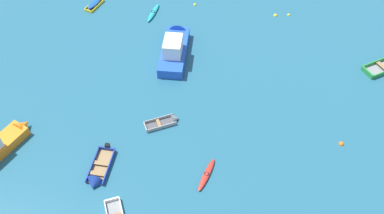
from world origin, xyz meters
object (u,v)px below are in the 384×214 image
object	(u,v)px
kayak_turquoise_far_right	(154,13)
mooring_buoy_central	(196,5)
mooring_buoy_trailing	(276,16)
motor_launch_blue_near_camera	(176,46)
rowboat_yellow_outer_right	(98,2)
mooring_buoy_far_field	(342,144)
kayak_red_cluster_outer	(207,175)
mooring_buoy_near_foreground	(290,15)
motor_launch_orange_outer_left	(1,144)
rowboat_deep_blue_foreground_center	(98,175)
rowboat_grey_back_row_center	(169,121)

from	to	relation	value
kayak_turquoise_far_right	mooring_buoy_central	world-z (taller)	kayak_turquoise_far_right
mooring_buoy_central	mooring_buoy_trailing	bearing A→B (deg)	-12.93
motor_launch_blue_near_camera	rowboat_yellow_outer_right	size ratio (longest dim) A/B	2.51
mooring_buoy_far_field	mooring_buoy_central	bearing A→B (deg)	121.30
mooring_buoy_far_field	kayak_red_cluster_outer	bearing A→B (deg)	-164.91
kayak_red_cluster_outer	mooring_buoy_far_field	size ratio (longest dim) A/B	7.26
kayak_turquoise_far_right	mooring_buoy_near_foreground	size ratio (longest dim) A/B	10.36
motor_launch_orange_outer_left	mooring_buoy_trailing	bearing A→B (deg)	36.26
rowboat_deep_blue_foreground_center	mooring_buoy_far_field	xyz separation A→B (m)	(18.39, 2.95, -0.18)
motor_launch_orange_outer_left	mooring_buoy_near_foreground	bearing A→B (deg)	34.80
rowboat_deep_blue_foreground_center	mooring_buoy_trailing	bearing A→B (deg)	51.43
motor_launch_blue_near_camera	motor_launch_orange_outer_left	bearing A→B (deg)	-138.92
kayak_red_cluster_outer	motor_launch_blue_near_camera	bearing A→B (deg)	101.09
motor_launch_orange_outer_left	kayak_turquoise_far_right	world-z (taller)	motor_launch_orange_outer_left
rowboat_yellow_outer_right	mooring_buoy_near_foreground	xyz separation A→B (m)	(20.33, -2.07, -0.21)
kayak_turquoise_far_right	rowboat_grey_back_row_center	world-z (taller)	rowboat_grey_back_row_center
kayak_turquoise_far_right	rowboat_yellow_outer_right	bearing A→B (deg)	163.40
kayak_red_cluster_outer	motor_launch_orange_outer_left	world-z (taller)	motor_launch_orange_outer_left
rowboat_yellow_outer_right	motor_launch_orange_outer_left	world-z (taller)	motor_launch_orange_outer_left
kayak_red_cluster_outer	mooring_buoy_trailing	world-z (taller)	kayak_red_cluster_outer
motor_launch_orange_outer_left	rowboat_deep_blue_foreground_center	bearing A→B (deg)	-17.90
kayak_red_cluster_outer	mooring_buoy_central	distance (m)	21.31
mooring_buoy_near_foreground	mooring_buoy_far_field	size ratio (longest dim) A/B	0.79
mooring_buoy_trailing	mooring_buoy_central	bearing A→B (deg)	167.07
kayak_red_cluster_outer	motor_launch_blue_near_camera	distance (m)	13.87
motor_launch_orange_outer_left	rowboat_grey_back_row_center	size ratio (longest dim) A/B	1.87
rowboat_deep_blue_foreground_center	mooring_buoy_near_foreground	size ratio (longest dim) A/B	12.14
kayak_red_cluster_outer	mooring_buoy_central	bearing A→B (deg)	92.00
mooring_buoy_trailing	rowboat_grey_back_row_center	bearing A→B (deg)	-126.44
motor_launch_blue_near_camera	rowboat_grey_back_row_center	size ratio (longest dim) A/B	2.45
kayak_turquoise_far_right	kayak_red_cluster_outer	bearing A→B (deg)	-75.45
mooring_buoy_near_foreground	mooring_buoy_trailing	size ratio (longest dim) A/B	0.78
kayak_turquoise_far_right	rowboat_grey_back_row_center	size ratio (longest dim) A/B	1.09
rowboat_deep_blue_foreground_center	mooring_buoy_far_field	bearing A→B (deg)	9.11
rowboat_yellow_outer_right	rowboat_grey_back_row_center	world-z (taller)	rowboat_grey_back_row_center
kayak_turquoise_far_right	rowboat_grey_back_row_center	bearing A→B (deg)	-81.63
rowboat_grey_back_row_center	motor_launch_blue_near_camera	bearing A→B (deg)	88.09
rowboat_yellow_outer_right	mooring_buoy_far_field	bearing A→B (deg)	-40.65
rowboat_deep_blue_foreground_center	rowboat_yellow_outer_right	bearing A→B (deg)	98.90
rowboat_deep_blue_foreground_center	rowboat_yellow_outer_right	xyz separation A→B (m)	(-3.39, 21.64, 0.02)
rowboat_deep_blue_foreground_center	motor_launch_orange_outer_left	size ratio (longest dim) A/B	0.68
motor_launch_orange_outer_left	mooring_buoy_near_foreground	world-z (taller)	motor_launch_orange_outer_left
rowboat_yellow_outer_right	motor_launch_blue_near_camera	bearing A→B (deg)	-42.59
kayak_red_cluster_outer	rowboat_deep_blue_foreground_center	distance (m)	7.90
kayak_turquoise_far_right	mooring_buoy_far_field	size ratio (longest dim) A/B	8.19
kayak_red_cluster_outer	rowboat_grey_back_row_center	xyz separation A→B (m)	(-2.95, 5.02, 0.02)
mooring_buoy_near_foreground	mooring_buoy_central	xyz separation A→B (m)	(-9.79, 1.85, 0.00)
mooring_buoy_central	rowboat_yellow_outer_right	bearing A→B (deg)	178.80
motor_launch_blue_near_camera	rowboat_deep_blue_foreground_center	bearing A→B (deg)	-110.88
rowboat_deep_blue_foreground_center	mooring_buoy_central	xyz separation A→B (m)	(7.15, 21.42, -0.18)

